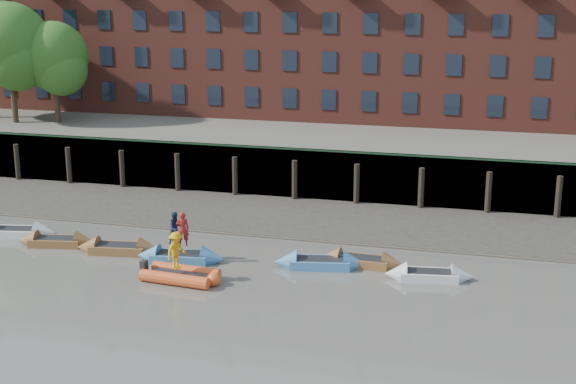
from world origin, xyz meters
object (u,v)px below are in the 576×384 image
(person_rower_b, at_px, (176,228))
(rowboat_6, at_px, (429,275))
(rowboat_2, at_px, (119,249))
(person_rower_a, at_px, (183,229))
(rowboat_3, at_px, (180,257))
(rowboat_4, at_px, (320,263))
(rowboat_0, at_px, (16,232))
(rib_tender, at_px, (183,275))
(person_rib_crew, at_px, (176,250))
(rowboat_1, at_px, (57,241))
(rowboat_5, at_px, (361,261))

(person_rower_b, bearing_deg, rowboat_6, -42.27)
(rowboat_2, xyz_separation_m, person_rower_a, (3.79, -0.50, 1.52))
(rowboat_3, relative_size, rowboat_4, 0.97)
(rowboat_6, height_order, person_rower_a, person_rower_a)
(rowboat_2, relative_size, rowboat_3, 1.00)
(rowboat_2, height_order, rowboat_3, rowboat_3)
(rowboat_0, relative_size, rowboat_3, 1.01)
(rib_tender, distance_m, person_rib_crew, 1.26)
(rowboat_1, bearing_deg, rib_tender, -30.63)
(person_rower_a, xyz_separation_m, person_rower_b, (-0.47, 0.25, -0.06))
(rowboat_1, relative_size, rowboat_4, 0.93)
(rowboat_2, relative_size, person_rib_crew, 2.56)
(rowboat_5, bearing_deg, rib_tender, -148.86)
(rowboat_3, distance_m, rowboat_5, 9.03)
(rowboat_2, relative_size, person_rower_a, 2.62)
(rowboat_0, relative_size, person_rower_a, 2.65)
(rowboat_1, xyz_separation_m, rowboat_6, (19.58, 0.03, -0.00))
(person_rower_a, bearing_deg, rowboat_0, -32.70)
(person_rib_crew, bearing_deg, rowboat_1, 89.32)
(rowboat_3, distance_m, person_rib_crew, 2.97)
(rowboat_5, distance_m, person_rib_crew, 9.15)
(rowboat_1, distance_m, person_rib_crew, 8.89)
(rowboat_2, distance_m, person_rib_crew, 5.50)
(person_rower_a, distance_m, person_rib_crew, 2.55)
(rowboat_1, distance_m, rowboat_5, 16.21)
(rowboat_2, bearing_deg, rowboat_0, 162.77)
(rowboat_2, height_order, rib_tender, rowboat_2)
(rowboat_0, height_order, rowboat_2, rowboat_0)
(person_rower_b, xyz_separation_m, person_rib_crew, (1.14, -2.70, -0.18))
(person_rower_a, bearing_deg, rowboat_1, -29.78)
(rowboat_4, distance_m, person_rower_b, 7.40)
(rowboat_0, relative_size, rowboat_5, 1.06)
(rowboat_3, distance_m, person_rower_b, 1.50)
(rowboat_4, relative_size, rowboat_5, 1.08)
(rowboat_6, bearing_deg, rowboat_1, 171.55)
(rowboat_1, relative_size, rowboat_3, 0.96)
(rowboat_2, bearing_deg, rowboat_3, -14.90)
(rowboat_3, height_order, rowboat_5, rowboat_3)
(rowboat_2, xyz_separation_m, person_rib_crew, (4.46, -2.95, 1.28))
(rowboat_0, bearing_deg, rowboat_1, -26.58)
(rowboat_3, height_order, person_rower_a, person_rower_a)
(rowboat_3, relative_size, person_rib_crew, 2.55)
(rowboat_2, distance_m, rowboat_3, 3.61)
(rowboat_2, bearing_deg, person_rib_crew, -41.67)
(person_rower_b, distance_m, person_rib_crew, 2.94)
(rowboat_5, bearing_deg, person_rower_b, -167.73)
(rowboat_4, relative_size, person_rower_b, 2.87)
(rowboat_6, bearing_deg, rowboat_0, 169.41)
(rowboat_2, bearing_deg, person_rower_a, -15.71)
(rowboat_6, xyz_separation_m, rib_tender, (-11.11, -3.15, 0.07))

